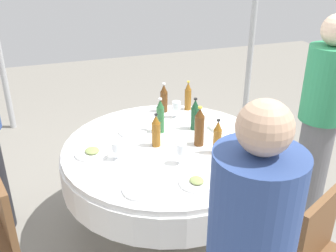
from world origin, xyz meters
The scene contains 20 objects.
ground_plane centered at (0.00, 0.00, 0.00)m, with size 10.00×10.00×0.00m, color gray.
dining_table centered at (0.00, 0.00, 0.60)m, with size 1.56×1.56×0.74m.
bottle_amber_outer centered at (-0.03, -0.08, 0.86)m, with size 0.06×0.06×0.25m.
bottle_amber_near centered at (-0.57, 0.38, 0.86)m, with size 0.06×0.06×0.26m.
bottle_green_right centered at (-0.23, 0.02, 0.87)m, with size 0.06×0.06×0.28m.
bottle_amber_inner centered at (0.22, 0.29, 0.86)m, with size 0.06×0.06×0.26m.
bottle_brown_far centered at (0.06, 0.22, 0.88)m, with size 0.07×0.07×0.30m.
bottle_brown_front centered at (-0.60, 0.17, 0.86)m, with size 0.06×0.06×0.26m.
bottle_dark_green_east centered at (-0.19, 0.29, 0.86)m, with size 0.07×0.07×0.26m.
wine_glass_inner centered at (0.08, -0.39, 0.83)m, with size 0.07×0.07×0.13m.
wine_glass_far centered at (-0.45, 0.23, 0.84)m, with size 0.07×0.07×0.14m.
wine_glass_front centered at (0.27, 0.00, 0.85)m, with size 0.07×0.07×0.15m.
plate_mid centered at (-0.29, -0.19, 0.75)m, with size 0.22×0.22×0.02m.
plate_south centered at (0.48, -0.33, 0.75)m, with size 0.23×0.23×0.02m.
plate_west centered at (0.52, 0.01, 0.75)m, with size 0.21×0.21×0.04m.
plate_north centered at (-0.06, -0.54, 0.75)m, with size 0.25×0.25×0.04m.
spoon_near centered at (0.18, -0.13, 0.74)m, with size 0.18×0.02×0.01m, color silver.
folded_napkin centered at (-0.11, 0.47, 0.75)m, with size 0.14×0.14×0.02m, color white.
person_outer centered at (0.16, 1.19, 0.86)m, with size 0.34×0.34×1.64m.
tent_pole_main centered at (-1.66, 1.62, 1.18)m, with size 0.07×0.07×2.35m, color #B2B5B7.
Camera 1 is at (2.32, -0.80, 2.09)m, focal length 41.07 mm.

